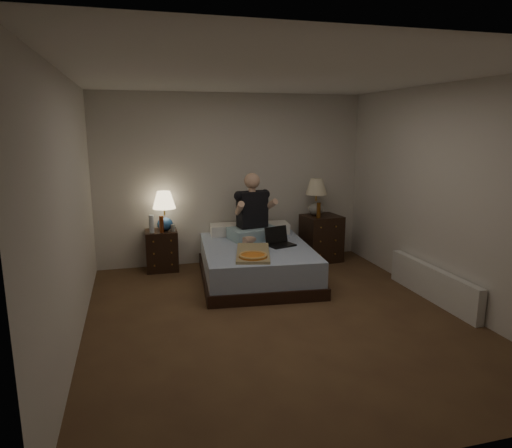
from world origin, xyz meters
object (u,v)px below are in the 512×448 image
object	(u,v)px
soda_can	(173,228)
lamp_right	(316,197)
bed	(256,262)
pizza_box	(253,257)
lamp_left	(164,211)
beer_bottle_right	(319,210)
nightstand_left	(162,250)
person	(254,207)
laptop	(281,237)
nightstand_right	(321,238)
beer_bottle_left	(162,224)
radiator	(432,284)
water_bottle	(152,224)

from	to	relation	value
soda_can	lamp_right	bearing A→B (deg)	0.26
bed	pizza_box	size ratio (longest dim) A/B	2.44
lamp_left	beer_bottle_right	distance (m)	2.23
nightstand_left	person	xyz separation A→B (m)	(1.26, -0.38, 0.64)
nightstand_left	laptop	bearing A→B (deg)	-27.63
nightstand_right	beer_bottle_right	world-z (taller)	beer_bottle_right
bed	beer_bottle_left	world-z (taller)	beer_bottle_left
lamp_left	radiator	size ratio (longest dim) A/B	0.35
nightstand_left	lamp_left	bearing A→B (deg)	1.21
beer_bottle_right	laptop	bearing A→B (deg)	-143.99
nightstand_left	soda_can	world-z (taller)	soda_can
beer_bottle_right	pizza_box	world-z (taller)	beer_bottle_right
soda_can	person	world-z (taller)	person
beer_bottle_right	water_bottle	bearing A→B (deg)	175.56
laptop	radiator	size ratio (longest dim) A/B	0.21
bed	lamp_left	bearing A→B (deg)	152.26
lamp_left	lamp_right	bearing A→B (deg)	-2.07
lamp_right	laptop	world-z (taller)	lamp_right
water_bottle	beer_bottle_right	xyz separation A→B (m)	(2.40, -0.19, 0.11)
lamp_left	water_bottle	world-z (taller)	lamp_left
water_bottle	pizza_box	xyz separation A→B (m)	(1.12, -1.27, -0.20)
nightstand_right	person	bearing A→B (deg)	-174.27
beer_bottle_left	radiator	distance (m)	3.61
bed	soda_can	world-z (taller)	soda_can
soda_can	radiator	bearing A→B (deg)	-34.09
soda_can	nightstand_left	bearing A→B (deg)	150.33
lamp_left	laptop	size ratio (longest dim) A/B	1.65
nightstand_left	lamp_right	distance (m)	2.42
radiator	beer_bottle_right	bearing A→B (deg)	113.06
bed	beer_bottle_right	size ratio (longest dim) A/B	8.07
nightstand_left	pizza_box	bearing A→B (deg)	-52.91
bed	soda_can	xyz separation A→B (m)	(-1.04, 0.65, 0.39)
bed	nightstand_left	distance (m)	1.41
bed	person	bearing A→B (deg)	85.88
lamp_right	radiator	world-z (taller)	lamp_right
person	pizza_box	bearing A→B (deg)	-115.57
lamp_left	beer_bottle_right	world-z (taller)	lamp_left
nightstand_left	beer_bottle_left	size ratio (longest dim) A/B	2.50
bed	water_bottle	world-z (taller)	water_bottle
bed	nightstand_left	world-z (taller)	nightstand_left
bed	soda_can	bearing A→B (deg)	153.29
lamp_left	water_bottle	xyz separation A→B (m)	(-0.19, -0.10, -0.16)
nightstand_left	lamp_right	bearing A→B (deg)	-0.80
soda_can	beer_bottle_left	distance (m)	0.17
bed	laptop	bearing A→B (deg)	-11.64
beer_bottle_right	laptop	distance (m)	0.96
person	pizza_box	world-z (taller)	person
nightstand_left	soda_can	bearing A→B (deg)	-28.45
pizza_box	lamp_right	bearing A→B (deg)	58.81
person	lamp_left	bearing A→B (deg)	152.12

